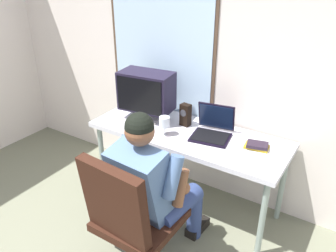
{
  "coord_description": "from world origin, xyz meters",
  "views": [
    {
      "loc": [
        0.99,
        -0.14,
        2.07
      ],
      "look_at": [
        -0.19,
        1.69,
        0.98
      ],
      "focal_mm": 36.49,
      "sensor_mm": 36.0,
      "label": 1
    }
  ],
  "objects": [
    {
      "name": "wall_rear",
      "position": [
        -0.03,
        2.46,
        1.39
      ],
      "size": [
        5.3,
        0.08,
        2.78
      ],
      "color": "silver",
      "rests_on": "ground"
    },
    {
      "name": "person_seated",
      "position": [
        -0.16,
        1.46,
        0.63
      ],
      "size": [
        0.54,
        0.8,
        1.22
      ],
      "color": "navy",
      "rests_on": "ground"
    },
    {
      "name": "desk_speaker",
      "position": [
        -0.33,
        2.19,
        0.84
      ],
      "size": [
        0.09,
        0.08,
        0.2
      ],
      "color": "black",
      "rests_on": "desk"
    },
    {
      "name": "office_chair",
      "position": [
        -0.17,
        1.19,
        0.54
      ],
      "size": [
        0.53,
        0.57,
        0.98
      ],
      "color": "black",
      "rests_on": "ground"
    },
    {
      "name": "desk",
      "position": [
        -0.24,
        2.08,
        0.67
      ],
      "size": [
        1.68,
        0.63,
        0.74
      ],
      "color": "gray",
      "rests_on": "ground"
    },
    {
      "name": "wine_glass",
      "position": [
        -0.38,
        1.94,
        0.85
      ],
      "size": [
        0.09,
        0.09,
        0.16
      ],
      "color": "silver",
      "rests_on": "desk"
    },
    {
      "name": "crt_monitor",
      "position": [
        -0.69,
        2.13,
        0.99
      ],
      "size": [
        0.49,
        0.32,
        0.43
      ],
      "color": "beige",
      "rests_on": "desk"
    },
    {
      "name": "laptop",
      "position": [
        -0.04,
        2.16,
        0.8
      ],
      "size": [
        0.35,
        0.35,
        0.25
      ],
      "color": "black",
      "rests_on": "desk"
    },
    {
      "name": "book_stack",
      "position": [
        0.34,
        2.14,
        0.76
      ],
      "size": [
        0.2,
        0.15,
        0.05
      ],
      "color": "#AD8A19",
      "rests_on": "desk"
    }
  ]
}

